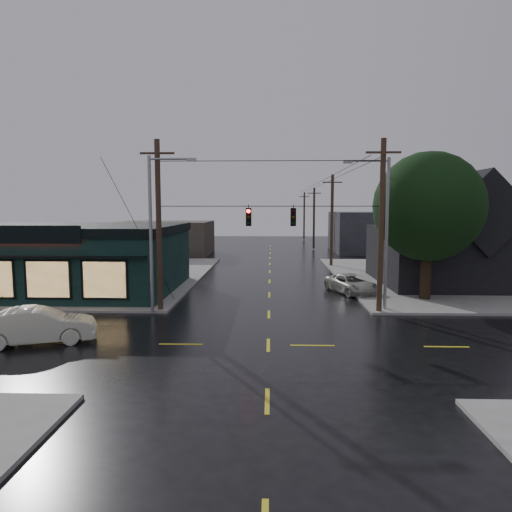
{
  "coord_description": "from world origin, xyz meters",
  "views": [
    {
      "loc": [
        0.1,
        -20.15,
        6.21
      ],
      "look_at": [
        -0.76,
        6.08,
        3.43
      ],
      "focal_mm": 32.0,
      "sensor_mm": 36.0,
      "label": 1
    }
  ],
  "objects_px": {
    "corner_tree": "(428,207)",
    "suv_silver": "(352,284)",
    "utility_pole_ne": "(379,313)",
    "sedan_cream": "(38,326)",
    "utility_pole_nw": "(161,312)"
  },
  "relations": [
    {
      "from": "utility_pole_ne",
      "to": "suv_silver",
      "type": "height_order",
      "value": "utility_pole_ne"
    },
    {
      "from": "utility_pole_nw",
      "to": "suv_silver",
      "type": "bearing_deg",
      "value": 27.05
    },
    {
      "from": "corner_tree",
      "to": "utility_pole_ne",
      "type": "xyz_separation_m",
      "value": [
        -3.93,
        -3.76,
        -6.26
      ]
    },
    {
      "from": "corner_tree",
      "to": "utility_pole_ne",
      "type": "distance_m",
      "value": 8.29
    },
    {
      "from": "suv_silver",
      "to": "utility_pole_ne",
      "type": "bearing_deg",
      "value": -106.31
    },
    {
      "from": "utility_pole_nw",
      "to": "utility_pole_ne",
      "type": "height_order",
      "value": "same"
    },
    {
      "from": "utility_pole_nw",
      "to": "suv_silver",
      "type": "xyz_separation_m",
      "value": [
        12.5,
        6.38,
        0.69
      ]
    },
    {
      "from": "utility_pole_ne",
      "to": "corner_tree",
      "type": "bearing_deg",
      "value": 43.74
    },
    {
      "from": "utility_pole_nw",
      "to": "suv_silver",
      "type": "relative_size",
      "value": 2.06
    },
    {
      "from": "corner_tree",
      "to": "sedan_cream",
      "type": "bearing_deg",
      "value": -153.75
    },
    {
      "from": "utility_pole_ne",
      "to": "sedan_cream",
      "type": "xyz_separation_m",
      "value": [
        -17.06,
        -6.59,
        0.83
      ]
    },
    {
      "from": "utility_pole_nw",
      "to": "utility_pole_ne",
      "type": "xyz_separation_m",
      "value": [
        13.0,
        0.0,
        0.0
      ]
    },
    {
      "from": "corner_tree",
      "to": "suv_silver",
      "type": "height_order",
      "value": "corner_tree"
    },
    {
      "from": "utility_pole_nw",
      "to": "sedan_cream",
      "type": "xyz_separation_m",
      "value": [
        -4.06,
        -6.59,
        0.83
      ]
    },
    {
      "from": "corner_tree",
      "to": "utility_pole_ne",
      "type": "height_order",
      "value": "corner_tree"
    }
  ]
}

